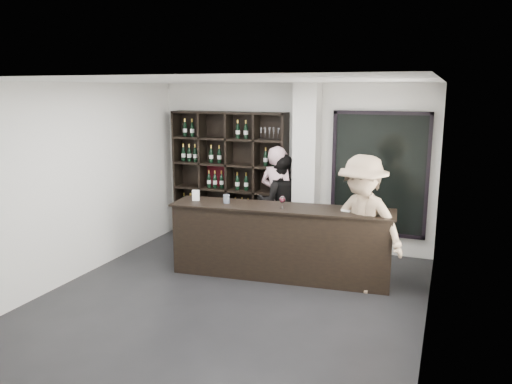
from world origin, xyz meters
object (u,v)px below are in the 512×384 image
at_px(taster_pink, 277,198).
at_px(customer, 362,224).
at_px(tasting_counter, 280,242).
at_px(wine_shelf, 229,177).
at_px(taster_black, 280,202).

distance_m(taster_pink, customer, 2.18).
distance_m(tasting_counter, taster_pink, 1.44).
relative_size(wine_shelf, taster_black, 1.42).
relative_size(tasting_counter, taster_pink, 1.80).
bearing_deg(tasting_counter, customer, -7.83).
relative_size(taster_pink, customer, 0.96).
xyz_separation_m(wine_shelf, tasting_counter, (1.50, -1.47, -0.65)).
height_order(taster_pink, taster_black, taster_pink).
bearing_deg(wine_shelf, tasting_counter, -44.32).
distance_m(taster_pink, taster_black, 0.09).
bearing_deg(taster_pink, taster_black, -166.60).
distance_m(taster_black, customer, 2.14).
height_order(taster_black, customer, customer).
bearing_deg(taster_black, customer, 119.20).
height_order(wine_shelf, tasting_counter, wine_shelf).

